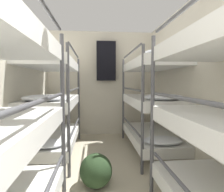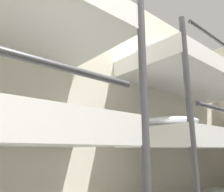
{
  "view_description": "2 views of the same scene",
  "coord_description": "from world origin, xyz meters",
  "views": [
    {
      "loc": [
        -0.16,
        0.19,
        1.25
      ],
      "look_at": [
        0.08,
        2.8,
        1.07
      ],
      "focal_mm": 32.0,
      "sensor_mm": 36.0,
      "label": 1
    },
    {
      "loc": [
        0.25,
        1.5,
        0.81
      ],
      "look_at": [
        -0.74,
        2.34,
        1.14
      ],
      "focal_mm": 35.0,
      "sensor_mm": 36.0,
      "label": 2
    }
  ],
  "objects": [
    {
      "name": "duffel_bag",
      "position": [
        -0.14,
        2.53,
        0.2
      ],
      "size": [
        0.39,
        0.47,
        0.39
      ],
      "color": "#23381E",
      "rests_on": "ground_plane"
    },
    {
      "name": "wall_right",
      "position": [
        1.26,
        2.48,
        1.22
      ],
      "size": [
        0.06,
        5.08,
        2.44
      ],
      "color": "beige",
      "rests_on": "ground_plane"
    },
    {
      "name": "hanging_coat",
      "position": [
        0.12,
        4.84,
        1.74
      ],
      "size": [
        0.44,
        0.12,
        0.9
      ],
      "color": "black"
    },
    {
      "name": "bunk_stack_left_far",
      "position": [
        -0.85,
        3.62,
        0.93
      ],
      "size": [
        0.76,
        1.82,
        1.79
      ],
      "color": "#4C4C51",
      "rests_on": "ground_plane"
    },
    {
      "name": "bunk_stack_right_far",
      "position": [
        0.85,
        3.62,
        0.93
      ],
      "size": [
        0.76,
        1.82,
        1.79
      ],
      "color": "#4C4C51",
      "rests_on": "ground_plane"
    },
    {
      "name": "wall_back",
      "position": [
        0.0,
        4.99,
        1.22
      ],
      "size": [
        2.57,
        0.06,
        2.44
      ],
      "color": "beige",
      "rests_on": "ground_plane"
    }
  ]
}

